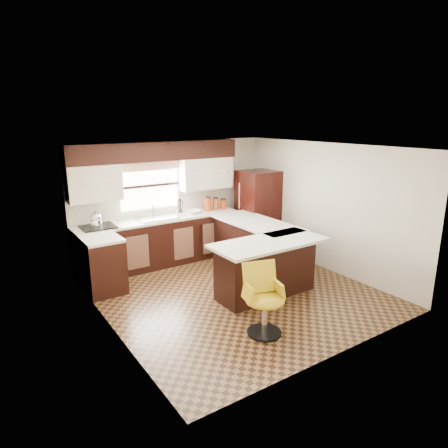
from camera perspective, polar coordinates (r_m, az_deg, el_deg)
floor at (r=6.81m, az=1.50°, el=-9.67°), size 4.40×4.40×0.00m
ceiling at (r=6.20m, az=1.66°, el=10.92°), size 4.40×4.40×0.00m
wall_back at (r=8.25m, az=-7.30°, el=3.40°), size 4.40×0.00×4.40m
wall_front at (r=4.86m, az=16.79°, el=-5.39°), size 4.40×0.00×4.40m
wall_left at (r=5.51m, az=-16.59°, el=-2.97°), size 0.00×4.40×4.40m
wall_right at (r=7.77m, az=14.33°, el=2.34°), size 0.00×4.40×4.40m
base_cab_back at (r=7.98m, az=-9.04°, el=-2.62°), size 3.30×0.60×0.90m
base_cab_left at (r=6.97m, az=-16.90°, el=-5.75°), size 0.60×0.70×0.90m
counter_back at (r=7.86m, az=-9.18°, el=0.67°), size 3.30×0.60×0.04m
counter_left at (r=6.82m, az=-17.20°, el=-2.03°), size 0.60×0.70×0.04m
soffit at (r=7.78m, az=-9.63°, el=10.22°), size 3.40×0.35×0.36m
upper_cab_left at (r=7.42m, az=-18.10°, el=5.58°), size 0.94×0.35×0.64m
upper_cab_right at (r=8.33m, az=-2.65°, el=7.25°), size 1.14×0.35×0.64m
window_pane at (r=7.96m, az=-10.54°, el=5.41°), size 1.20×0.02×0.90m
valance at (r=7.87m, az=-10.56°, el=8.18°), size 1.30×0.06×0.18m
sink at (r=7.81m, az=-9.46°, el=0.86°), size 0.75×0.45×0.03m
dishwasher at (r=8.20m, az=-1.84°, el=-2.11°), size 0.58×0.03×0.78m
cooktop at (r=7.43m, az=-17.54°, el=-0.39°), size 0.58×0.50×0.02m
peninsula_long at (r=7.61m, az=4.36°, el=-3.35°), size 0.60×1.95×0.90m
peninsula_return at (r=6.59m, az=5.98°, el=-6.36°), size 1.65×0.60×0.90m
counter_pen_long at (r=7.51m, az=4.73°, el=0.14°), size 0.84×1.95×0.04m
counter_pen_return at (r=6.35m, az=6.47°, el=-2.67°), size 1.89×0.84×0.04m
refrigerator at (r=8.68m, az=4.83°, el=1.85°), size 0.75×0.72×1.75m
bar_chair at (r=5.42m, az=5.88°, el=-10.87°), size 0.63×0.63×0.97m
kettle at (r=7.39m, az=-17.82°, el=0.70°), size 0.20×0.20×0.27m
percolator at (r=8.00m, az=-6.40°, el=2.33°), size 0.15×0.15×0.31m
mixing_bowl at (r=8.18m, az=-4.34°, el=1.79°), size 0.31×0.31×0.07m
canister_large at (r=8.34m, az=-2.33°, el=2.82°), size 0.14×0.14×0.28m
canister_med at (r=8.45m, az=-1.23°, el=2.85°), size 0.13×0.13×0.24m
canister_small at (r=8.56m, az=-0.10°, el=2.84°), size 0.14×0.14×0.19m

